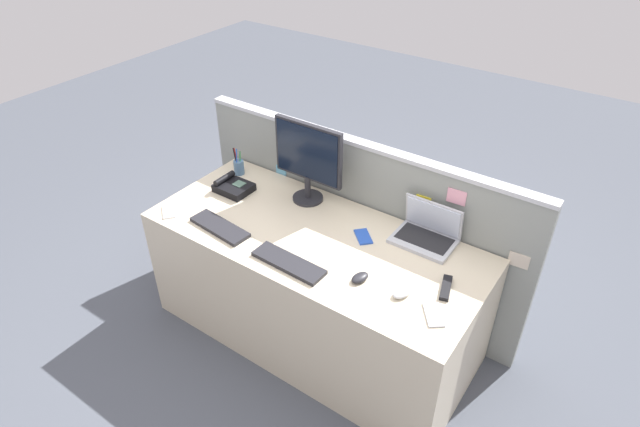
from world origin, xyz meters
TOP-DOWN VIEW (x-y plane):
  - ground_plane at (0.00, 0.00)m, footprint 10.00×10.00m
  - desk at (0.00, 0.00)m, footprint 1.88×0.81m
  - cubicle_divider at (0.00, 0.45)m, footprint 2.18×0.08m
  - desktop_monitor at (-0.24, 0.28)m, footprint 0.44×0.18m
  - laptop at (0.51, 0.32)m, footprint 0.33×0.23m
  - desk_phone at (-0.67, 0.09)m, footprint 0.21×0.17m
  - keyboard_main at (-0.47, -0.25)m, footprint 0.38×0.16m
  - keyboard_spare at (0.03, -0.27)m, footprint 0.40×0.13m
  - computer_mouse_right_hand at (0.60, -0.14)m, footprint 0.09×0.11m
  - computer_mouse_left_hand at (0.39, -0.16)m, footprint 0.08×0.11m
  - pen_cup at (-0.78, 0.26)m, footprint 0.07×0.07m
  - cell_phone_blue_case at (0.22, 0.14)m, footprint 0.15×0.14m
  - cell_phone_white_slab at (-0.82, -0.30)m, footprint 0.15×0.14m
  - cell_phone_silver_slab at (0.78, -0.17)m, footprint 0.15×0.16m
  - tv_remote at (0.76, 0.02)m, footprint 0.09×0.18m

SIDE VIEW (x-z plane):
  - ground_plane at x=0.00m, z-range 0.00..0.00m
  - desk at x=0.00m, z-range 0.00..0.75m
  - cubicle_divider at x=0.00m, z-range 0.00..1.13m
  - cell_phone_blue_case at x=0.22m, z-range 0.75..0.76m
  - cell_phone_white_slab at x=-0.82m, z-range 0.75..0.76m
  - cell_phone_silver_slab at x=0.78m, z-range 0.75..0.76m
  - tv_remote at x=0.76m, z-range 0.75..0.77m
  - keyboard_main at x=-0.47m, z-range 0.75..0.77m
  - keyboard_spare at x=0.03m, z-range 0.75..0.77m
  - computer_mouse_right_hand at x=0.60m, z-range 0.75..0.78m
  - computer_mouse_left_hand at x=0.39m, z-range 0.75..0.78m
  - desk_phone at x=-0.67m, z-range 0.73..0.82m
  - pen_cup at x=-0.78m, z-range 0.70..0.89m
  - laptop at x=0.51m, z-range 0.69..0.90m
  - desktop_monitor at x=-0.24m, z-range 0.78..1.27m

